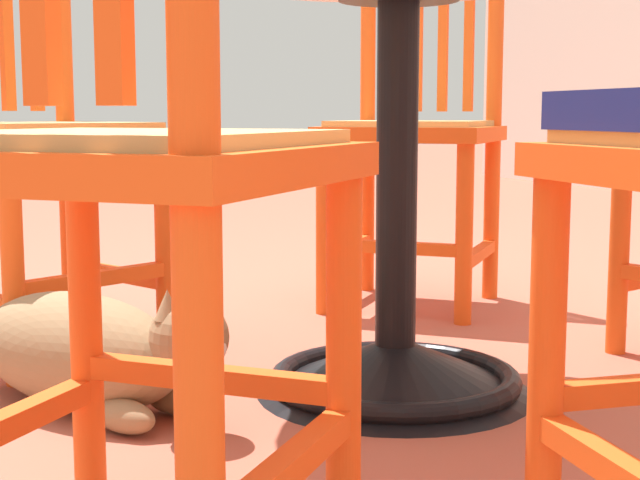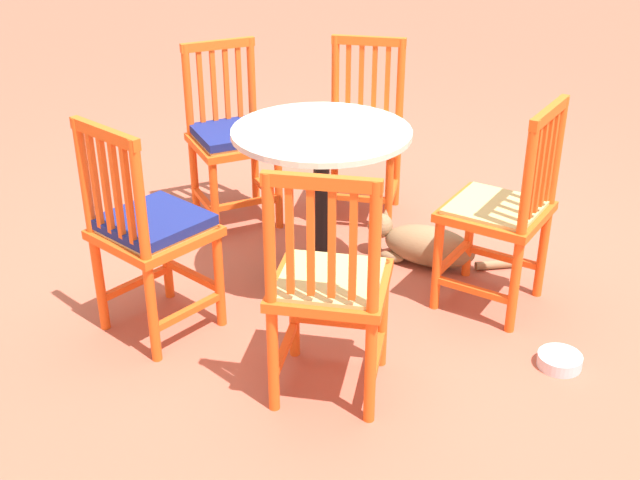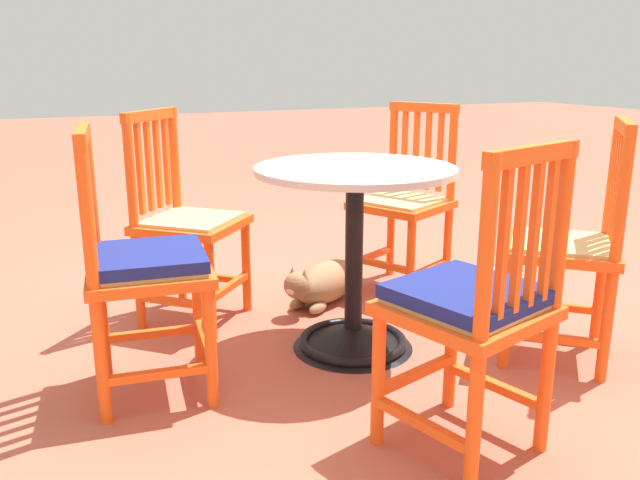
{
  "view_description": "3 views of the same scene",
  "coord_description": "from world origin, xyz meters",
  "px_view_note": "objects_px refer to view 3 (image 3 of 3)",
  "views": [
    {
      "loc": [
        1.54,
        -0.56,
        0.48
      ],
      "look_at": [
        0.06,
        0.05,
        0.27
      ],
      "focal_mm": 53.83,
      "sensor_mm": 36.0,
      "label": 1
    },
    {
      "loc": [
        -2.65,
        1.88,
        1.86
      ],
      "look_at": [
        -0.06,
        0.28,
        0.3
      ],
      "focal_mm": 45.69,
      "sensor_mm": 36.0,
      "label": 2
    },
    {
      "loc": [
        1.2,
        2.33,
        1.11
      ],
      "look_at": [
        0.27,
        0.25,
        0.48
      ],
      "focal_mm": 36.73,
      "sensor_mm": 36.0,
      "label": 3
    }
  ],
  "objects_px": {
    "orange_chair_at_corner": "(472,307)",
    "orange_chair_by_planter": "(569,249)",
    "cafe_table": "(354,280)",
    "pet_water_bowl": "(492,276)",
    "orange_chair_tucked_in": "(143,268)",
    "orange_chair_near_fence": "(186,224)",
    "orange_chair_facing_out": "(405,204)",
    "tabby_cat": "(323,284)"
  },
  "relations": [
    {
      "from": "orange_chair_at_corner",
      "to": "orange_chair_by_planter",
      "type": "relative_size",
      "value": 1.0
    },
    {
      "from": "cafe_table",
      "to": "pet_water_bowl",
      "type": "xyz_separation_m",
      "value": [
        -1.04,
        -0.44,
        -0.26
      ]
    },
    {
      "from": "pet_water_bowl",
      "to": "orange_chair_tucked_in",
      "type": "bearing_deg",
      "value": 14.27
    },
    {
      "from": "orange_chair_at_corner",
      "to": "cafe_table",
      "type": "bearing_deg",
      "value": -91.93
    },
    {
      "from": "orange_chair_by_planter",
      "to": "orange_chair_tucked_in",
      "type": "distance_m",
      "value": 1.54
    },
    {
      "from": "orange_chair_at_corner",
      "to": "pet_water_bowl",
      "type": "distance_m",
      "value": 1.66
    },
    {
      "from": "cafe_table",
      "to": "pet_water_bowl",
      "type": "bearing_deg",
      "value": -157.21
    },
    {
      "from": "cafe_table",
      "to": "orange_chair_near_fence",
      "type": "xyz_separation_m",
      "value": [
        0.52,
        -0.57,
        0.15
      ]
    },
    {
      "from": "orange_chair_at_corner",
      "to": "orange_chair_by_planter",
      "type": "xyz_separation_m",
      "value": [
        -0.72,
        -0.37,
        -0.01
      ]
    },
    {
      "from": "orange_chair_by_planter",
      "to": "orange_chair_tucked_in",
      "type": "height_order",
      "value": "same"
    },
    {
      "from": "orange_chair_by_planter",
      "to": "orange_chair_near_fence",
      "type": "distance_m",
      "value": 1.55
    },
    {
      "from": "orange_chair_facing_out",
      "to": "orange_chair_at_corner",
      "type": "bearing_deg",
      "value": 66.18
    },
    {
      "from": "orange_chair_tucked_in",
      "to": "pet_water_bowl",
      "type": "distance_m",
      "value": 1.95
    },
    {
      "from": "orange_chair_facing_out",
      "to": "pet_water_bowl",
      "type": "bearing_deg",
      "value": 168.25
    },
    {
      "from": "tabby_cat",
      "to": "pet_water_bowl",
      "type": "height_order",
      "value": "tabby_cat"
    },
    {
      "from": "tabby_cat",
      "to": "pet_water_bowl",
      "type": "xyz_separation_m",
      "value": [
        -0.94,
        0.07,
        -0.07
      ]
    },
    {
      "from": "orange_chair_by_planter",
      "to": "pet_water_bowl",
      "type": "height_order",
      "value": "orange_chair_by_planter"
    },
    {
      "from": "orange_chair_facing_out",
      "to": "orange_chair_near_fence",
      "type": "relative_size",
      "value": 1.0
    },
    {
      "from": "cafe_table",
      "to": "orange_chair_facing_out",
      "type": "bearing_deg",
      "value": -135.81
    },
    {
      "from": "orange_chair_near_fence",
      "to": "orange_chair_tucked_in",
      "type": "xyz_separation_m",
      "value": [
        0.28,
        0.6,
        0.01
      ]
    },
    {
      "from": "cafe_table",
      "to": "orange_chair_near_fence",
      "type": "relative_size",
      "value": 0.83
    },
    {
      "from": "orange_chair_by_planter",
      "to": "orange_chair_near_fence",
      "type": "height_order",
      "value": "same"
    },
    {
      "from": "cafe_table",
      "to": "orange_chair_at_corner",
      "type": "height_order",
      "value": "orange_chair_at_corner"
    },
    {
      "from": "orange_chair_at_corner",
      "to": "orange_chair_near_fence",
      "type": "xyz_separation_m",
      "value": [
        0.49,
        -1.34,
        -0.01
      ]
    },
    {
      "from": "cafe_table",
      "to": "orange_chair_by_planter",
      "type": "relative_size",
      "value": 0.83
    },
    {
      "from": "orange_chair_at_corner",
      "to": "orange_chair_tucked_in",
      "type": "xyz_separation_m",
      "value": [
        0.78,
        -0.74,
        0.0
      ]
    },
    {
      "from": "orange_chair_tucked_in",
      "to": "tabby_cat",
      "type": "relative_size",
      "value": 1.62
    },
    {
      "from": "orange_chair_by_planter",
      "to": "tabby_cat",
      "type": "distance_m",
      "value": 1.13
    },
    {
      "from": "orange_chair_by_planter",
      "to": "pet_water_bowl",
      "type": "xyz_separation_m",
      "value": [
        -0.34,
        -0.84,
        -0.41
      ]
    },
    {
      "from": "orange_chair_tucked_in",
      "to": "tabby_cat",
      "type": "bearing_deg",
      "value": -149.32
    },
    {
      "from": "cafe_table",
      "to": "orange_chair_tucked_in",
      "type": "distance_m",
      "value": 0.82
    },
    {
      "from": "tabby_cat",
      "to": "pet_water_bowl",
      "type": "relative_size",
      "value": 3.32
    },
    {
      "from": "orange_chair_by_planter",
      "to": "orange_chair_tucked_in",
      "type": "xyz_separation_m",
      "value": [
        1.5,
        -0.37,
        0.01
      ]
    },
    {
      "from": "orange_chair_at_corner",
      "to": "orange_chair_tucked_in",
      "type": "relative_size",
      "value": 1.0
    },
    {
      "from": "orange_chair_tucked_in",
      "to": "tabby_cat",
      "type": "distance_m",
      "value": 1.1
    },
    {
      "from": "orange_chair_at_corner",
      "to": "orange_chair_facing_out",
      "type": "relative_size",
      "value": 1.0
    },
    {
      "from": "cafe_table",
      "to": "orange_chair_at_corner",
      "type": "distance_m",
      "value": 0.79
    },
    {
      "from": "tabby_cat",
      "to": "orange_chair_near_fence",
      "type": "bearing_deg",
      "value": -6.63
    },
    {
      "from": "orange_chair_by_planter",
      "to": "orange_chair_near_fence",
      "type": "relative_size",
      "value": 1.0
    },
    {
      "from": "orange_chair_facing_out",
      "to": "tabby_cat",
      "type": "bearing_deg",
      "value": 4.48
    },
    {
      "from": "cafe_table",
      "to": "tabby_cat",
      "type": "height_order",
      "value": "cafe_table"
    },
    {
      "from": "orange_chair_at_corner",
      "to": "orange_chair_near_fence",
      "type": "bearing_deg",
      "value": -69.82
    }
  ]
}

